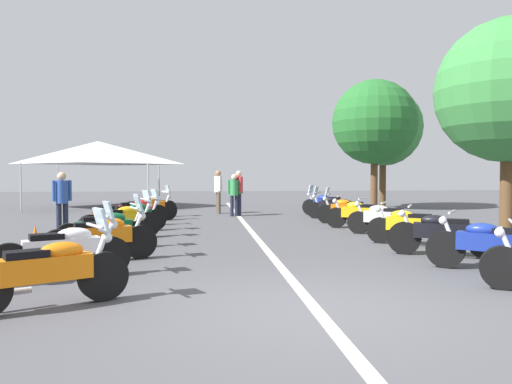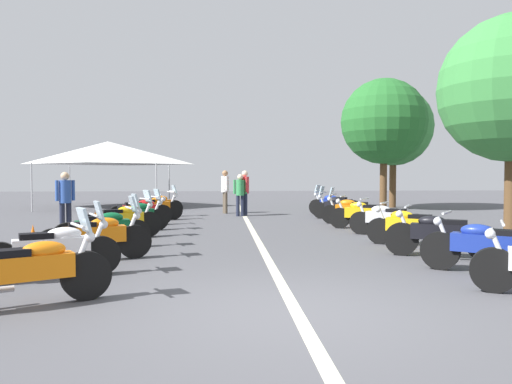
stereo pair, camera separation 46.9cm
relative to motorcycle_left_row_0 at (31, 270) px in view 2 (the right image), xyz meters
name	(u,v)px [view 2 (the right image)]	position (x,y,z in m)	size (l,w,h in m)	color
ground_plane	(297,312)	(-0.45, -3.22, -0.47)	(80.00, 80.00, 0.00)	#4C4C51
lane_centre_stripe	(254,234)	(7.10, -3.22, -0.46)	(28.31, 0.16, 0.01)	beige
motorcycle_left_row_0	(31,270)	(0.00, 0.00, 0.00)	(1.13, 1.82, 1.21)	black
motorcycle_left_row_1	(54,249)	(1.65, 0.27, 0.00)	(1.06, 1.97, 1.20)	black
motorcycle_left_row_2	(97,236)	(3.22, 0.01, 0.00)	(0.97, 2.03, 1.21)	black
motorcycle_left_row_3	(104,228)	(4.68, 0.22, -0.01)	(1.01, 1.98, 1.20)	black
motorcycle_left_row_4	(122,220)	(6.36, 0.18, 0.01)	(1.23, 1.91, 1.22)	black
motorcycle_left_row_5	(136,215)	(7.97, 0.11, -0.01)	(1.09, 1.85, 1.20)	black
motorcycle_left_row_6	(141,211)	(9.51, 0.21, -0.01)	(0.95, 1.95, 1.00)	black
motorcycle_left_row_7	(154,207)	(11.10, 0.03, 0.00)	(1.20, 1.97, 1.01)	black
motorcycle_left_row_8	(157,205)	(12.52, 0.10, 0.00)	(1.02, 1.95, 1.20)	black
motorcycle_right_row_1	(488,246)	(1.51, -6.66, 0.00)	(1.42, 1.82, 1.01)	black
motorcycle_right_row_2	(441,234)	(3.08, -6.59, 0.00)	(1.16, 1.98, 1.01)	black
motorcycle_right_row_3	(409,226)	(4.65, -6.57, -0.02)	(1.23, 1.71, 0.99)	black
motorcycle_right_row_4	(387,219)	(6.42, -6.67, -0.02)	(1.36, 1.76, 0.99)	black
motorcycle_right_row_5	(364,214)	(7.98, -6.51, -0.01)	(1.13, 1.93, 0.99)	black
motorcycle_right_row_6	(352,210)	(9.38, -6.54, -0.01)	(1.07, 1.92, 1.20)	black
motorcycle_right_row_7	(338,207)	(11.14, -6.52, -0.01)	(1.11, 1.77, 1.19)	black
motorcycle_right_row_8	(334,204)	(12.55, -6.69, 0.00)	(1.31, 1.84, 1.20)	black
traffic_cone_0	(33,240)	(4.08, 1.50, -0.17)	(0.36, 0.36, 0.61)	orange
traffic_cone_2	(95,222)	(7.73, 1.18, -0.17)	(0.36, 0.36, 0.61)	orange
bystander_0	(65,197)	(7.63, 1.95, 0.52)	(0.34, 0.45, 1.69)	#1E2338
bystander_1	(240,192)	(12.67, -3.05, 0.48)	(0.32, 0.53, 1.62)	#1E2338
bystander_2	(245,189)	(12.87, -3.24, 0.57)	(0.52, 0.32, 1.76)	#1E2338
bystander_3	(225,188)	(14.04, -2.48, 0.58)	(0.51, 0.32, 1.77)	brown
roadside_tree_0	(393,127)	(17.01, -10.60, 3.43)	(3.78, 3.78, 5.80)	brown
roadside_tree_1	(384,122)	(15.53, -9.64, 3.51)	(3.84, 3.84, 5.91)	brown
event_tent	(108,153)	(18.20, 3.17, 2.18)	(5.90, 5.90, 3.20)	white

